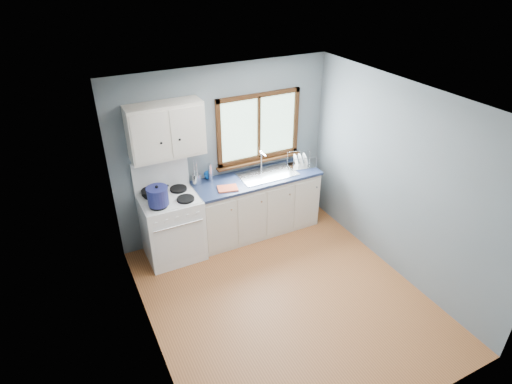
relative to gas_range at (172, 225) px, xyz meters
name	(u,v)px	position (x,y,z in m)	size (l,w,h in m)	color
floor	(285,299)	(0.95, -1.47, -0.50)	(3.20, 3.60, 0.02)	#A35F32
ceiling	(294,102)	(0.95, -1.47, 2.02)	(3.20, 3.60, 0.02)	white
wall_back	(224,152)	(0.95, 0.34, 0.76)	(3.20, 0.02, 2.50)	slate
wall_front	(408,327)	(0.95, -3.28, 0.76)	(3.20, 0.02, 2.50)	slate
wall_left	(143,255)	(-0.66, -1.47, 0.76)	(0.02, 3.60, 2.50)	slate
wall_right	(400,182)	(2.56, -1.47, 0.76)	(0.02, 3.60, 2.50)	slate
gas_range	(172,225)	(0.00, 0.00, 0.00)	(0.76, 0.69, 1.36)	white
base_cabinets	(256,207)	(1.31, 0.02, -0.08)	(1.85, 0.60, 0.88)	beige
countertop	(256,178)	(1.31, 0.02, 0.41)	(1.89, 0.64, 0.04)	#1A2644
sink	(267,178)	(1.49, 0.02, 0.37)	(0.84, 0.46, 0.44)	silver
window	(259,132)	(1.48, 0.30, 0.98)	(1.36, 0.10, 1.03)	#9EC6A8
upper_cabinets	(166,131)	(0.10, 0.15, 1.31)	(0.95, 0.35, 0.70)	beige
skillet	(152,192)	(-0.18, 0.16, 0.49)	(0.42, 0.32, 0.05)	black
stockpot	(158,196)	(-0.17, -0.15, 0.59)	(0.30, 0.30, 0.27)	navy
utensil_crock	(197,179)	(0.47, 0.20, 0.51)	(0.13, 0.13, 0.38)	silver
thermos	(210,172)	(0.68, 0.21, 0.56)	(0.06, 0.06, 0.27)	silver
soap_bottle	(209,171)	(0.67, 0.24, 0.57)	(0.11, 0.11, 0.28)	#0B4CA8
dish_towel	(228,188)	(0.79, -0.12, 0.44)	(0.27, 0.20, 0.02)	#EB5D39
dish_rack	(301,163)	(2.07, 0.04, 0.48)	(0.43, 0.37, 0.20)	silver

